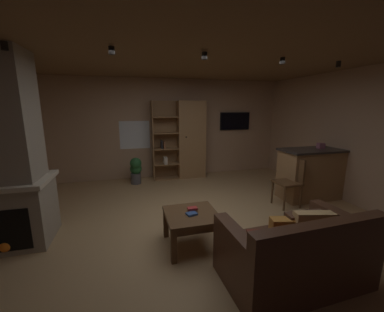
{
  "coord_description": "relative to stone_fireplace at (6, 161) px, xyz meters",
  "views": [
    {
      "loc": [
        -1.0,
        -3.35,
        1.86
      ],
      "look_at": [
        0.0,
        0.4,
        1.05
      ],
      "focal_mm": 22.04,
      "sensor_mm": 36.0,
      "label": 1
    }
  ],
  "objects": [
    {
      "name": "floor",
      "position": [
        2.58,
        -0.18,
        -1.17
      ],
      "size": [
        6.26,
        5.78,
        0.02
      ],
      "primitive_type": "cube",
      "color": "tan",
      "rests_on": "ground"
    },
    {
      "name": "wall_back",
      "position": [
        2.58,
        2.74,
        0.12
      ],
      "size": [
        6.38,
        0.06,
        2.57
      ],
      "primitive_type": "cube",
      "color": "tan",
      "rests_on": "ground"
    },
    {
      "name": "wall_right",
      "position": [
        5.74,
        -0.18,
        0.12
      ],
      "size": [
        0.06,
        5.78,
        2.57
      ],
      "primitive_type": "cube",
      "color": "tan",
      "rests_on": "ground"
    },
    {
      "name": "ceiling",
      "position": [
        2.58,
        -0.18,
        1.42
      ],
      "size": [
        6.26,
        5.78,
        0.02
      ],
      "primitive_type": "cube",
      "color": "brown"
    },
    {
      "name": "window_pane_back",
      "position": [
        1.72,
        2.7,
        -0.01
      ],
      "size": [
        0.76,
        0.01,
        0.71
      ],
      "primitive_type": "cube",
      "color": "white"
    },
    {
      "name": "stone_fireplace",
      "position": [
        0.0,
        0.0,
        0.0
      ],
      "size": [
        0.97,
        0.84,
        2.57
      ],
      "color": "gray",
      "rests_on": "ground"
    },
    {
      "name": "bookshelf_cabinet",
      "position": [
        3.07,
        2.46,
        -0.17
      ],
      "size": [
        1.38,
        0.41,
        2.02
      ],
      "color": "#997047",
      "rests_on": "ground"
    },
    {
      "name": "kitchen_bar_counter",
      "position": [
        5.26,
        0.34,
        -0.65
      ],
      "size": [
        1.52,
        0.65,
        1.03
      ],
      "color": "#997047",
      "rests_on": "ground"
    },
    {
      "name": "tissue_box",
      "position": [
        5.35,
        0.38,
        -0.08
      ],
      "size": [
        0.14,
        0.14,
        0.11
      ],
      "primitive_type": "cube",
      "rotation": [
        0.0,
        0.0,
        -0.16
      ],
      "color": "#995972",
      "rests_on": "kitchen_bar_counter"
    },
    {
      "name": "leather_couch",
      "position": [
        3.22,
        -1.64,
        -0.85
      ],
      "size": [
        1.52,
        0.91,
        0.84
      ],
      "color": "#4C2D1E",
      "rests_on": "ground"
    },
    {
      "name": "coffee_table",
      "position": [
        2.33,
        -0.71,
        -0.78
      ],
      "size": [
        0.69,
        0.69,
        0.47
      ],
      "color": "brown",
      "rests_on": "ground"
    },
    {
      "name": "table_book_0",
      "position": [
        2.32,
        -0.75,
        -0.68
      ],
      "size": [
        0.15,
        0.13,
        0.03
      ],
      "primitive_type": "cube",
      "rotation": [
        0.0,
        0.0,
        0.24
      ],
      "color": "#2D4C8C",
      "rests_on": "coffee_table"
    },
    {
      "name": "table_book_1",
      "position": [
        2.36,
        -0.64,
        -0.66
      ],
      "size": [
        0.13,
        0.1,
        0.03
      ],
      "primitive_type": "cube",
      "rotation": [
        0.0,
        0.0,
        0.03
      ],
      "color": "#B22D2D",
      "rests_on": "coffee_table"
    },
    {
      "name": "dining_chair",
      "position": [
        4.49,
        0.1,
        -0.63
      ],
      "size": [
        0.44,
        0.44,
        0.92
      ],
      "color": "brown",
      "rests_on": "ground"
    },
    {
      "name": "potted_floor_plant",
      "position": [
        1.69,
        2.22,
        -0.8
      ],
      "size": [
        0.28,
        0.34,
        0.66
      ],
      "color": "#4C4C51",
      "rests_on": "ground"
    },
    {
      "name": "wall_mounted_tv",
      "position": [
        4.5,
        2.67,
        0.3
      ],
      "size": [
        0.88,
        0.06,
        0.5
      ],
      "color": "black"
    },
    {
      "name": "track_light_spot_0",
      "position": [
        0.33,
        -0.39,
        1.34
      ],
      "size": [
        0.07,
        0.07,
        0.09
      ],
      "primitive_type": "cylinder",
      "color": "black"
    },
    {
      "name": "track_light_spot_1",
      "position": [
        1.43,
        -0.46,
        1.34
      ],
      "size": [
        0.07,
        0.07,
        0.09
      ],
      "primitive_type": "cylinder",
      "color": "black"
    },
    {
      "name": "track_light_spot_2",
      "position": [
        2.57,
        -0.46,
        1.34
      ],
      "size": [
        0.07,
        0.07,
        0.09
      ],
      "primitive_type": "cylinder",
      "color": "black"
    },
    {
      "name": "track_light_spot_3",
      "position": [
        3.74,
        -0.43,
        1.34
      ],
      "size": [
        0.07,
        0.07,
        0.09
      ],
      "primitive_type": "cylinder",
      "color": "black"
    },
    {
      "name": "track_light_spot_4",
      "position": [
        4.74,
        -0.42,
        1.34
      ],
      "size": [
        0.07,
        0.07,
        0.09
      ],
      "primitive_type": "cylinder",
      "color": "black"
    }
  ]
}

